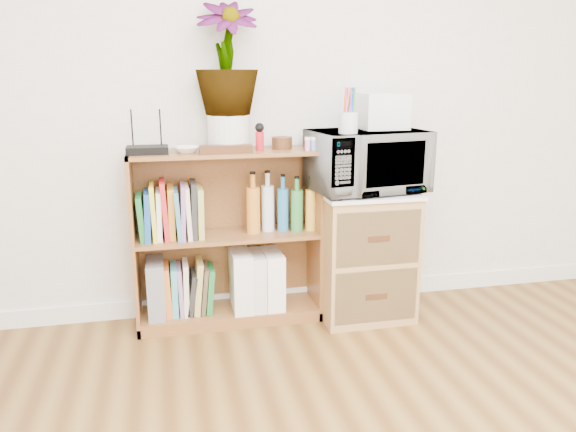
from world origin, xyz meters
name	(u,v)px	position (x,y,z in m)	size (l,w,h in m)	color
skirting_board	(285,296)	(0.00, 2.24, 0.05)	(4.00, 0.02, 0.10)	white
bookshelf	(228,238)	(-0.35, 2.10, 0.47)	(1.00, 0.30, 0.95)	brown
wicker_unit	(363,255)	(0.40, 2.02, 0.35)	(0.50, 0.45, 0.70)	#9E7542
microwave	(367,161)	(0.40, 2.02, 0.88)	(0.59, 0.40, 0.33)	white
pen_cup	(348,123)	(0.25, 1.90, 1.10)	(0.10, 0.10, 0.11)	silver
small_appliance	(383,111)	(0.50, 2.07, 1.14)	(0.24, 0.20, 0.19)	white
router	(147,150)	(-0.74, 2.08, 0.97)	(0.21, 0.14, 0.04)	black
white_bowl	(187,150)	(-0.55, 2.07, 0.97)	(0.13, 0.13, 0.03)	silver
plant_pot	(229,133)	(-0.33, 2.12, 1.04)	(0.22, 0.22, 0.18)	silver
potted_plant	(227,58)	(-0.33, 2.12, 1.42)	(0.32, 0.32, 0.56)	#396E2C
trinket_box	(226,149)	(-0.36, 2.00, 0.97)	(0.26, 0.07, 0.04)	#391D0F
kokeshi_doll	(260,141)	(-0.17, 2.06, 1.00)	(0.04, 0.04, 0.10)	#B41623
wooden_bowl	(282,143)	(-0.05, 2.11, 0.98)	(0.11, 0.11, 0.06)	#3D2410
paint_jars	(314,145)	(0.10, 2.01, 0.98)	(0.12, 0.04, 0.06)	pink
file_box	(156,288)	(-0.74, 2.10, 0.22)	(0.09, 0.24, 0.30)	gray
magazine_holder_left	(241,280)	(-0.29, 2.09, 0.23)	(0.10, 0.26, 0.33)	white
magazine_holder_mid	(254,280)	(-0.21, 2.09, 0.23)	(0.10, 0.25, 0.31)	silver
magazine_holder_right	(272,278)	(-0.11, 2.09, 0.23)	(0.10, 0.25, 0.31)	white
cookbooks	(171,212)	(-0.64, 2.10, 0.64)	(0.34, 0.20, 0.31)	#1F752E
liquor_bottles	(287,203)	(-0.02, 2.10, 0.66)	(0.46, 0.07, 0.32)	orange
lower_books	(188,288)	(-0.57, 2.10, 0.20)	(0.27, 0.19, 0.29)	orange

